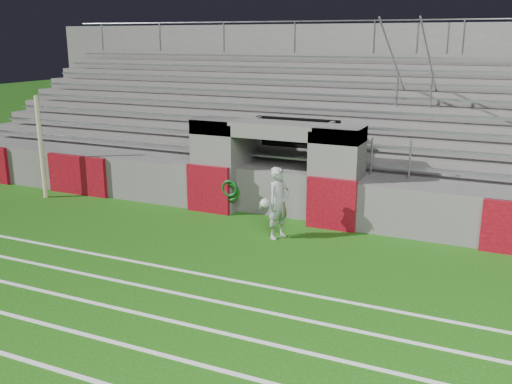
% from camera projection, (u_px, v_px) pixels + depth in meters
% --- Properties ---
extents(ground, '(90.00, 90.00, 0.00)m').
position_uv_depth(ground, '(215.00, 257.00, 12.90)').
color(ground, '#184F0D').
rests_on(ground, ground).
extents(field_post, '(0.13, 0.13, 3.14)m').
position_uv_depth(field_post, '(41.00, 148.00, 17.31)').
color(field_post, beige).
rests_on(field_post, ground).
extents(field_markings, '(28.00, 8.09, 0.01)m').
position_uv_depth(field_markings, '(56.00, 369.00, 8.51)').
color(field_markings, white).
rests_on(field_markings, ground).
extents(stadium_structure, '(26.00, 8.48, 5.42)m').
position_uv_depth(stadium_structure, '(325.00, 138.00, 19.52)').
color(stadium_structure, '#595754').
rests_on(stadium_structure, ground).
extents(goalkeeper_with_ball, '(0.66, 0.80, 1.78)m').
position_uv_depth(goalkeeper_with_ball, '(278.00, 203.00, 13.92)').
color(goalkeeper_with_ball, '#A3A8AC').
rests_on(goalkeeper_with_ball, ground).
extents(hose_coil, '(0.55, 0.15, 0.64)m').
position_uv_depth(hose_coil, '(230.00, 190.00, 15.72)').
color(hose_coil, '#0E460E').
rests_on(hose_coil, ground).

